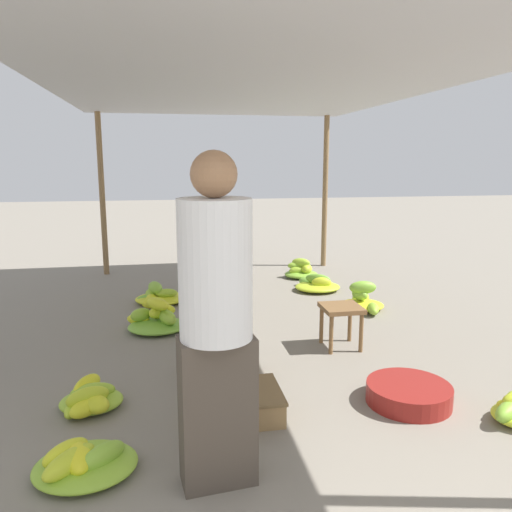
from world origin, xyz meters
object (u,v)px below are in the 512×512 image
at_px(banana_pile_left_0, 83,462).
at_px(crate_near, 227,361).
at_px(banana_pile_right_1, 362,301).
at_px(vendor_foreground, 216,319).
at_px(stool, 341,314).
at_px(basin_black, 409,394).
at_px(banana_pile_left_3, 158,297).
at_px(banana_pile_left_2, 157,320).
at_px(banana_pile_left_1, 89,399).
at_px(banana_pile_right_2, 317,285).
at_px(banana_pile_right_0, 301,271).
at_px(crate_mid, 246,403).

relative_size(banana_pile_left_0, crate_near, 1.41).
bearing_deg(banana_pile_right_1, vendor_foreground, -124.75).
bearing_deg(stool, vendor_foreground, -126.97).
bearing_deg(basin_black, banana_pile_left_0, -168.08).
xyz_separation_m(basin_black, banana_pile_left_3, (-1.72, 2.79, 0.01)).
bearing_deg(banana_pile_left_3, banana_pile_left_2, -90.00).
bearing_deg(banana_pile_left_3, banana_pile_left_1, -99.61).
relative_size(basin_black, banana_pile_left_1, 1.08).
relative_size(banana_pile_left_1, banana_pile_right_2, 0.86).
bearing_deg(banana_pile_left_1, banana_pile_right_0, 55.01).
height_order(stool, banana_pile_right_1, stool).
relative_size(vendor_foreground, banana_pile_left_0, 3.10).
distance_m(banana_pile_left_2, crate_mid, 1.89).
relative_size(banana_pile_left_0, crate_mid, 1.18).
bearing_deg(vendor_foreground, basin_black, 23.93).
xyz_separation_m(banana_pile_right_1, banana_pile_right_2, (-0.25, 0.87, -0.02)).
bearing_deg(vendor_foreground, banana_pile_left_2, 98.04).
relative_size(banana_pile_right_0, crate_near, 1.22).
bearing_deg(crate_near, basin_black, -30.41).
relative_size(basin_black, banana_pile_right_1, 0.84).
height_order(basin_black, banana_pile_left_3, banana_pile_left_3).
bearing_deg(vendor_foreground, banana_pile_left_3, 95.79).
xyz_separation_m(banana_pile_left_1, banana_pile_left_2, (0.42, 1.54, 0.03)).
bearing_deg(banana_pile_left_1, banana_pile_right_2, 48.30).
xyz_separation_m(banana_pile_left_0, crate_mid, (0.95, 0.48, 0.01)).
relative_size(basin_black, banana_pile_right_0, 1.22).
relative_size(banana_pile_left_0, banana_pile_right_0, 1.15).
relative_size(banana_pile_left_1, crate_near, 1.37).
xyz_separation_m(vendor_foreground, banana_pile_right_0, (1.64, 4.35, -0.78)).
distance_m(vendor_foreground, banana_pile_right_0, 4.72).
distance_m(banana_pile_left_0, banana_pile_right_2, 4.19).
bearing_deg(banana_pile_left_3, banana_pile_right_0, 25.43).
bearing_deg(banana_pile_right_0, banana_pile_right_2, -88.64).
bearing_deg(stool, banana_pile_right_1, 59.02).
height_order(banana_pile_left_1, banana_pile_right_2, banana_pile_right_2).
xyz_separation_m(banana_pile_right_1, crate_near, (-1.71, -1.46, 0.02)).
bearing_deg(basin_black, crate_near, 149.59).
xyz_separation_m(banana_pile_left_2, crate_near, (0.55, -1.15, 0.01)).
xyz_separation_m(banana_pile_left_1, banana_pile_right_0, (2.41, 3.45, 0.02)).
distance_m(stool, banana_pile_left_0, 2.50).
xyz_separation_m(basin_black, banana_pile_right_2, (0.28, 3.02, 0.00)).
bearing_deg(banana_pile_right_1, banana_pile_left_1, -145.36).
bearing_deg(crate_mid, banana_pile_right_2, 64.65).
distance_m(vendor_foreground, banana_pile_left_1, 1.43).
height_order(stool, crate_mid, stool).
relative_size(stool, banana_pile_right_1, 0.56).
relative_size(banana_pile_left_1, banana_pile_right_1, 0.78).
relative_size(crate_near, crate_mid, 0.84).
height_order(banana_pile_left_0, banana_pile_right_1, banana_pile_right_1).
distance_m(banana_pile_left_1, crate_mid, 1.05).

